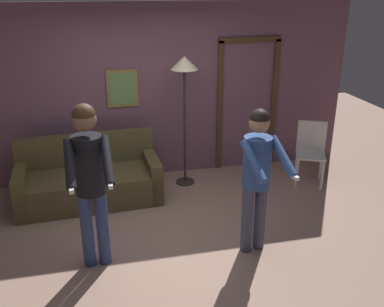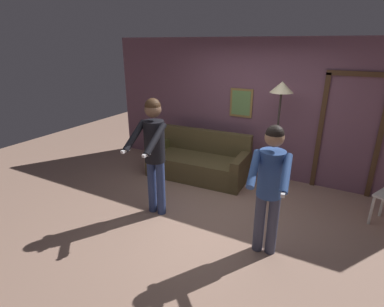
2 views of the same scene
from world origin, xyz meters
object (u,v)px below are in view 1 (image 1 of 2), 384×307
Objects in this scene: couch at (89,182)px; dining_chair_distant at (311,149)px; person_standing_left at (89,172)px; person_standing_right at (257,170)px; torchiere_lamp at (184,75)px.

dining_chair_distant reaches higher than couch.
couch is 1.08× the size of person_standing_left.
dining_chair_distant is at bearing 46.12° from person_standing_right.
person_standing_left reaches higher than person_standing_right.
couch is at bearing 177.73° from dining_chair_distant.
person_standing_right is (1.79, -1.64, 0.72)m from couch.
torchiere_lamp is (1.40, 0.24, 1.36)m from couch.
torchiere_lamp is 2.29m from person_standing_left.
person_standing_left reaches higher than couch.
torchiere_lamp is at bearing 9.64° from couch.
couch is 1.02× the size of torchiere_lamp.
person_standing_right is at bearing -133.88° from dining_chair_distant.
dining_chair_distant is (3.24, -0.13, 0.25)m from couch.
torchiere_lamp reaches higher than couch.
dining_chair_distant is (3.19, 1.40, -0.56)m from person_standing_left.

